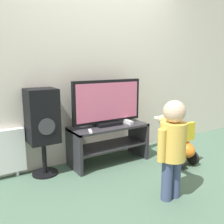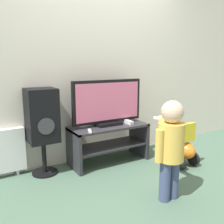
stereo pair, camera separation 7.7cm
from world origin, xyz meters
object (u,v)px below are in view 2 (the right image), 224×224
object	(u,v)px
game_console	(128,122)
ride_on_toy	(180,148)
television	(108,103)
remote_primary	(90,131)
child	(170,142)
speaker_tower	(42,118)

from	to	relation	value
game_console	ride_on_toy	xyz separation A→B (m)	(0.49, -0.46, -0.31)
game_console	television	bearing A→B (deg)	162.49
television	game_console	xyz separation A→B (m)	(0.27, -0.08, -0.26)
remote_primary	ride_on_toy	distance (m)	1.20
child	remote_primary	bearing A→B (deg)	112.86
child	ride_on_toy	world-z (taller)	child
speaker_tower	ride_on_toy	size ratio (longest dim) A/B	1.77
game_console	speaker_tower	world-z (taller)	speaker_tower
television	ride_on_toy	world-z (taller)	television
game_console	speaker_tower	bearing A→B (deg)	172.00
remote_primary	child	world-z (taller)	child
child	ride_on_toy	distance (m)	0.96
television	child	size ratio (longest dim) A/B	1.00
game_console	ride_on_toy	bearing A→B (deg)	-43.49
television	remote_primary	xyz separation A→B (m)	(-0.34, -0.18, -0.27)
television	ride_on_toy	xyz separation A→B (m)	(0.75, -0.55, -0.57)
game_console	speaker_tower	distance (m)	1.11
child	ride_on_toy	bearing A→B (deg)	37.57
television	remote_primary	distance (m)	0.48
speaker_tower	remote_primary	bearing A→B (deg)	-27.22
remote_primary	ride_on_toy	xyz separation A→B (m)	(1.10, -0.37, -0.30)
game_console	speaker_tower	size ratio (longest dim) A/B	0.17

